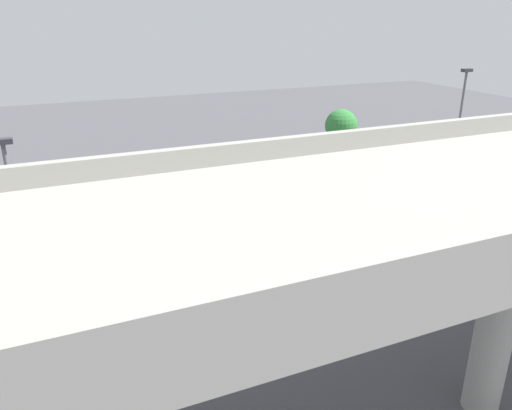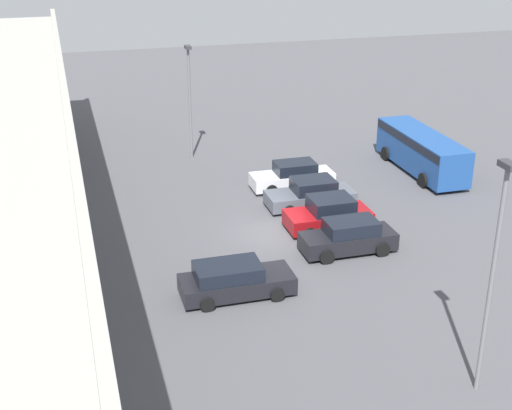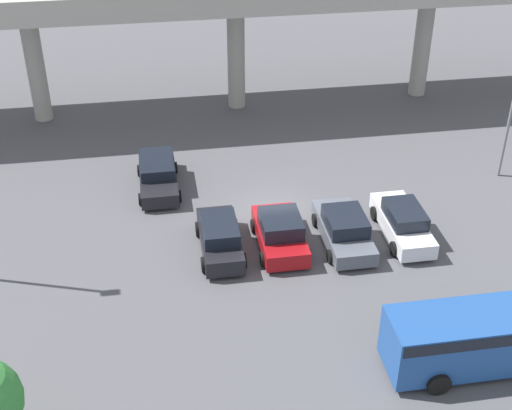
{
  "view_description": "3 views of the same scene",
  "coord_description": "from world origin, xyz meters",
  "px_view_note": "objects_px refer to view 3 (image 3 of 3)",
  "views": [
    {
      "loc": [
        11.43,
        21.74,
        11.64
      ],
      "look_at": [
        1.33,
        -1.47,
        1.85
      ],
      "focal_mm": 35.0,
      "sensor_mm": 36.0,
      "label": 1
    },
    {
      "loc": [
        -31.42,
        9.94,
        15.44
      ],
      "look_at": [
        -1.44,
        1.43,
        2.3
      ],
      "focal_mm": 50.0,
      "sensor_mm": 36.0,
      "label": 2
    },
    {
      "loc": [
        -5.62,
        -29.36,
        19.42
      ],
      "look_at": [
        -1.1,
        -1.48,
        1.54
      ],
      "focal_mm": 50.0,
      "sensor_mm": 36.0,
      "label": 3
    }
  ],
  "objects_px": {
    "parked_car_1": "(220,237)",
    "shuttle_bus": "(497,333)",
    "parked_car_0": "(158,175)",
    "parked_car_2": "(280,232)",
    "parked_car_3": "(344,229)",
    "parked_car_4": "(403,222)"
  },
  "relations": [
    {
      "from": "parked_car_1",
      "to": "shuttle_bus",
      "type": "distance_m",
      "value": 12.72
    },
    {
      "from": "parked_car_0",
      "to": "parked_car_2",
      "type": "xyz_separation_m",
      "value": [
        5.33,
        -6.37,
        0.06
      ]
    },
    {
      "from": "parked_car_0",
      "to": "parked_car_1",
      "type": "xyz_separation_m",
      "value": [
        2.54,
        -6.3,
        0.06
      ]
    },
    {
      "from": "parked_car_4",
      "to": "parked_car_1",
      "type": "bearing_deg",
      "value": 89.36
    },
    {
      "from": "parked_car_0",
      "to": "shuttle_bus",
      "type": "bearing_deg",
      "value": 38.12
    },
    {
      "from": "parked_car_1",
      "to": "parked_car_2",
      "type": "xyz_separation_m",
      "value": [
        2.79,
        -0.07,
        0.0
      ]
    },
    {
      "from": "parked_car_2",
      "to": "shuttle_bus",
      "type": "relative_size",
      "value": 0.53
    },
    {
      "from": "parked_car_0",
      "to": "parked_car_2",
      "type": "height_order",
      "value": "parked_car_2"
    },
    {
      "from": "parked_car_4",
      "to": "parked_car_0",
      "type": "bearing_deg",
      "value": 60.32
    },
    {
      "from": "parked_car_0",
      "to": "parked_car_2",
      "type": "bearing_deg",
      "value": 39.92
    },
    {
      "from": "parked_car_2",
      "to": "parked_car_3",
      "type": "distance_m",
      "value": 3.02
    },
    {
      "from": "parked_car_0",
      "to": "parked_car_4",
      "type": "relative_size",
      "value": 1.0
    },
    {
      "from": "parked_car_4",
      "to": "shuttle_bus",
      "type": "distance_m",
      "value": 8.66
    },
    {
      "from": "parked_car_2",
      "to": "parked_car_1",
      "type": "bearing_deg",
      "value": 88.65
    },
    {
      "from": "parked_car_0",
      "to": "parked_car_3",
      "type": "distance_m",
      "value": 10.56
    },
    {
      "from": "parked_car_2",
      "to": "parked_car_3",
      "type": "xyz_separation_m",
      "value": [
        3.01,
        -0.12,
        -0.05
      ]
    },
    {
      "from": "parked_car_2",
      "to": "parked_car_3",
      "type": "bearing_deg",
      "value": -92.2
    },
    {
      "from": "parked_car_0",
      "to": "parked_car_1",
      "type": "distance_m",
      "value": 6.79
    },
    {
      "from": "parked_car_0",
      "to": "parked_car_3",
      "type": "xyz_separation_m",
      "value": [
        8.34,
        -6.48,
        0.0
      ]
    },
    {
      "from": "parked_car_3",
      "to": "parked_car_2",
      "type": "bearing_deg",
      "value": 87.8
    },
    {
      "from": "parked_car_1",
      "to": "parked_car_3",
      "type": "relative_size",
      "value": 0.94
    },
    {
      "from": "parked_car_3",
      "to": "parked_car_4",
      "type": "xyz_separation_m",
      "value": [
        2.89,
        0.08,
        0.02
      ]
    }
  ]
}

